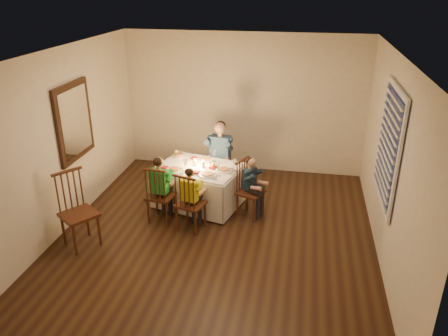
% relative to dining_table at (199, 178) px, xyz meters
% --- Properties ---
extents(ground, '(5.00, 5.00, 0.00)m').
position_rel_dining_table_xyz_m(ground, '(0.47, -0.85, -0.49)').
color(ground, black).
rests_on(ground, ground).
extents(wall_left, '(0.02, 5.00, 2.60)m').
position_rel_dining_table_xyz_m(wall_left, '(-1.78, -0.85, 0.81)').
color(wall_left, silver).
rests_on(wall_left, ground).
extents(wall_right, '(0.02, 5.00, 2.60)m').
position_rel_dining_table_xyz_m(wall_right, '(2.72, -0.85, 0.81)').
color(wall_right, silver).
rests_on(wall_right, ground).
extents(wall_back, '(4.50, 0.02, 2.60)m').
position_rel_dining_table_xyz_m(wall_back, '(0.47, 1.65, 0.81)').
color(wall_back, silver).
rests_on(wall_back, ground).
extents(ceiling, '(5.00, 5.00, 0.00)m').
position_rel_dining_table_xyz_m(ceiling, '(0.47, -0.85, 2.11)').
color(ceiling, white).
rests_on(ceiling, wall_back).
extents(dining_table, '(1.50, 1.23, 0.65)m').
position_rel_dining_table_xyz_m(dining_table, '(0.00, 0.00, 0.00)').
color(dining_table, white).
rests_on(dining_table, ground).
extents(chair_adult, '(0.42, 0.40, 0.93)m').
position_rel_dining_table_xyz_m(chair_adult, '(0.22, 0.67, -0.49)').
color(chair_adult, '#3C1D10').
rests_on(chair_adult, ground).
extents(chair_near_left, '(0.43, 0.41, 0.93)m').
position_rel_dining_table_xyz_m(chair_near_left, '(-0.45, -0.61, -0.49)').
color(chair_near_left, '#3C1D10').
rests_on(chair_near_left, ground).
extents(chair_near_right, '(0.46, 0.45, 0.93)m').
position_rel_dining_table_xyz_m(chair_near_right, '(0.07, -0.76, -0.49)').
color(chair_near_right, '#3C1D10').
rests_on(chair_near_right, ground).
extents(chair_end, '(0.48, 0.49, 0.93)m').
position_rel_dining_table_xyz_m(chair_end, '(0.88, -0.21, -0.49)').
color(chair_end, '#3C1D10').
rests_on(chair_end, ground).
extents(chair_extra, '(0.61, 0.61, 1.09)m').
position_rel_dining_table_xyz_m(chair_extra, '(-1.33, -1.47, -0.49)').
color(chair_extra, '#3C1D10').
rests_on(chair_extra, ground).
extents(adult, '(0.49, 0.46, 1.24)m').
position_rel_dining_table_xyz_m(adult, '(0.22, 0.67, -0.49)').
color(adult, navy).
rests_on(adult, ground).
extents(child_green, '(0.38, 0.36, 1.05)m').
position_rel_dining_table_xyz_m(child_green, '(-0.45, -0.61, -0.49)').
color(child_green, green).
rests_on(child_green, ground).
extents(child_yellow, '(0.37, 0.35, 0.99)m').
position_rel_dining_table_xyz_m(child_yellow, '(0.07, -0.76, -0.49)').
color(child_yellow, yellow).
rests_on(child_yellow, ground).
extents(child_teal, '(0.37, 0.39, 0.98)m').
position_rel_dining_table_xyz_m(child_teal, '(0.88, -0.21, -0.49)').
color(child_teal, '#172939').
rests_on(child_teal, ground).
extents(setting_adult, '(0.31, 0.31, 0.02)m').
position_rel_dining_table_xyz_m(setting_adult, '(0.03, 0.24, 0.21)').
color(setting_adult, white).
rests_on(setting_adult, dining_table).
extents(setting_green, '(0.31, 0.31, 0.02)m').
position_rel_dining_table_xyz_m(setting_green, '(-0.33, -0.22, 0.21)').
color(setting_green, white).
rests_on(setting_green, dining_table).
extents(setting_yellow, '(0.31, 0.31, 0.02)m').
position_rel_dining_table_xyz_m(setting_yellow, '(0.21, -0.30, 0.21)').
color(setting_yellow, white).
rests_on(setting_yellow, dining_table).
extents(setting_teal, '(0.31, 0.31, 0.02)m').
position_rel_dining_table_xyz_m(setting_teal, '(0.42, -0.08, 0.21)').
color(setting_teal, white).
rests_on(setting_teal, dining_table).
extents(candle_left, '(0.06, 0.06, 0.10)m').
position_rel_dining_table_xyz_m(candle_left, '(-0.06, 0.01, 0.25)').
color(candle_left, white).
rests_on(candle_left, dining_table).
extents(candle_right, '(0.06, 0.06, 0.10)m').
position_rel_dining_table_xyz_m(candle_right, '(0.08, -0.02, 0.25)').
color(candle_right, white).
rests_on(candle_right, dining_table).
extents(squash, '(0.09, 0.09, 0.09)m').
position_rel_dining_table_xyz_m(squash, '(-0.48, 0.40, 0.24)').
color(squash, yellow).
rests_on(squash, dining_table).
extents(orange_fruit, '(0.08, 0.08, 0.08)m').
position_rel_dining_table_xyz_m(orange_fruit, '(0.25, -0.01, 0.24)').
color(orange_fruit, orange).
rests_on(orange_fruit, dining_table).
extents(serving_bowl, '(0.21, 0.21, 0.05)m').
position_rel_dining_table_xyz_m(serving_bowl, '(-0.42, 0.32, 0.22)').
color(serving_bowl, white).
rests_on(serving_bowl, dining_table).
extents(wall_mirror, '(0.06, 0.95, 1.15)m').
position_rel_dining_table_xyz_m(wall_mirror, '(-1.74, -0.55, 1.01)').
color(wall_mirror, black).
rests_on(wall_mirror, wall_left).
extents(window_blinds, '(0.07, 1.34, 1.54)m').
position_rel_dining_table_xyz_m(window_blinds, '(2.68, -0.75, 1.01)').
color(window_blinds, '#0D1334').
rests_on(window_blinds, wall_right).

